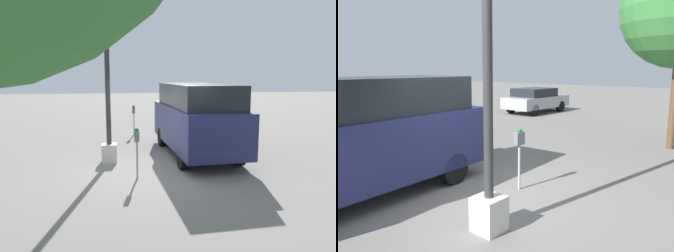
# 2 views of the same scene
# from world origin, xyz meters

# --- Properties ---
(ground_plane) EXTENTS (80.00, 80.00, 0.00)m
(ground_plane) POSITION_xyz_m (0.00, 0.00, 0.00)
(ground_plane) COLOR slate
(parking_meter_near) EXTENTS (0.22, 0.14, 1.29)m
(parking_meter_near) POSITION_xyz_m (-0.80, 0.67, 0.95)
(parking_meter_near) COLOR #9E9EA3
(parking_meter_near) RESTS_ON ground
(parking_meter_far) EXTENTS (0.22, 0.14, 1.29)m
(parking_meter_far) POSITION_xyz_m (5.36, 0.45, 0.95)
(parking_meter_far) COLOR #9E9EA3
(parking_meter_far) RESTS_ON ground
(lamp_post) EXTENTS (0.44, 0.44, 6.47)m
(lamp_post) POSITION_xyz_m (0.89, 1.40, 2.00)
(lamp_post) COLOR beige
(lamp_post) RESTS_ON ground
(parked_van) EXTENTS (5.12, 2.14, 2.31)m
(parked_van) POSITION_xyz_m (1.42, -1.37, 1.24)
(parked_van) COLOR navy
(parked_van) RESTS_ON ground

